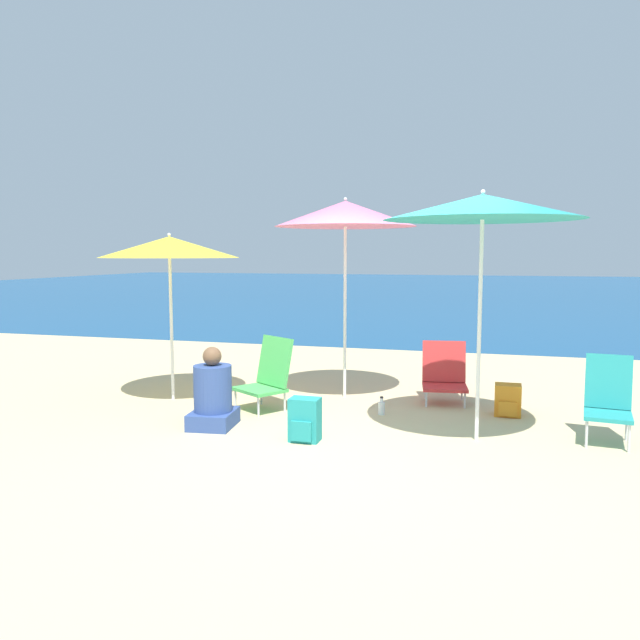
% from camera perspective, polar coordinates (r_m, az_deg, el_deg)
% --- Properties ---
extents(ground_plane, '(60.00, 60.00, 0.00)m').
position_cam_1_polar(ground_plane, '(5.61, 5.02, -11.79)').
color(ground_plane, '#D1BA89').
extents(sea_water, '(60.00, 40.00, 0.01)m').
position_cam_1_polar(sea_water, '(31.06, 14.11, 2.74)').
color(sea_water, navy).
rests_on(sea_water, ground).
extents(beach_umbrella_yellow, '(1.60, 1.60, 1.96)m').
position_cam_1_polar(beach_umbrella_yellow, '(7.46, -13.60, 6.47)').
color(beach_umbrella_yellow, white).
rests_on(beach_umbrella_yellow, ground).
extents(beach_umbrella_teal, '(1.77, 1.77, 2.28)m').
position_cam_1_polar(beach_umbrella_teal, '(5.81, 14.65, 9.93)').
color(beach_umbrella_teal, white).
rests_on(beach_umbrella_teal, ground).
extents(beach_umbrella_pink, '(1.66, 1.66, 2.37)m').
position_cam_1_polar(beach_umbrella_pink, '(7.36, 2.34, 9.66)').
color(beach_umbrella_pink, white).
rests_on(beach_umbrella_pink, ground).
extents(beach_chair_teal, '(0.46, 0.54, 0.79)m').
position_cam_1_polar(beach_chair_teal, '(6.33, 24.84, -6.51)').
color(beach_chair_teal, silver).
rests_on(beach_chair_teal, ground).
extents(beach_chair_red, '(0.57, 0.58, 0.70)m').
position_cam_1_polar(beach_chair_red, '(7.42, 11.30, -4.87)').
color(beach_chair_red, silver).
rests_on(beach_chair_red, ground).
extents(beach_chair_green, '(0.70, 0.69, 0.80)m').
position_cam_1_polar(beach_chair_green, '(6.94, -4.77, -4.94)').
color(beach_chair_green, silver).
rests_on(beach_chair_green, ground).
extents(person_seated_near, '(0.47, 0.54, 0.80)m').
position_cam_1_polar(person_seated_near, '(6.32, -9.77, -6.85)').
color(person_seated_near, '#334C8C').
rests_on(person_seated_near, ground).
extents(backpack_orange, '(0.27, 0.25, 0.34)m').
position_cam_1_polar(backpack_orange, '(6.98, 16.79, -7.04)').
color(backpack_orange, orange).
rests_on(backpack_orange, ground).
extents(backpack_teal, '(0.27, 0.22, 0.40)m').
position_cam_1_polar(backpack_teal, '(5.80, -1.40, -9.13)').
color(backpack_teal, teal).
rests_on(backpack_teal, ground).
extents(water_bottle, '(0.07, 0.07, 0.20)m').
position_cam_1_polar(water_bottle, '(6.77, 5.65, -7.97)').
color(water_bottle, silver).
rests_on(water_bottle, ground).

